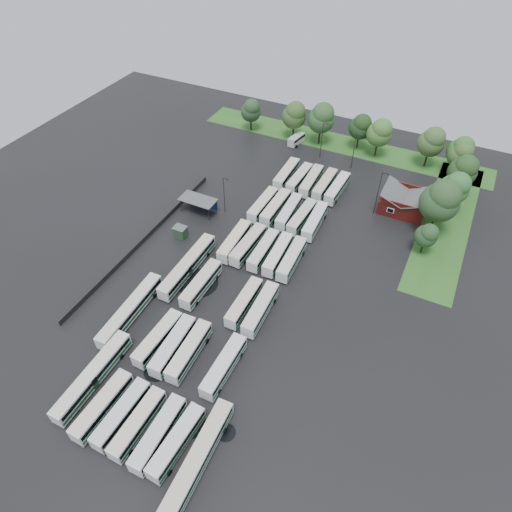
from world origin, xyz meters
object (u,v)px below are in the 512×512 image
at_px(brick_building, 404,203).
at_px(minibus, 296,139).
at_px(artic_bus_east, 198,459).
at_px(artic_bus_west_a, 93,376).

distance_m(brick_building, minibus, 36.97).
xyz_separation_m(brick_building, artic_bus_east, (-11.77, -69.26, -0.11)).
distance_m(brick_building, artic_bus_west_a, 73.54).
xyz_separation_m(artic_bus_west_a, artic_bus_east, (21.47, -3.66, 0.06)).
relative_size(artic_bus_west_a, minibus, 2.80).
distance_m(artic_bus_west_a, artic_bus_east, 21.78).
relative_size(brick_building, artic_bus_east, 0.59).
bearing_deg(artic_bus_east, artic_bus_west_a, 167.94).
xyz_separation_m(brick_building, minibus, (-33.06, 16.53, -0.50)).
bearing_deg(minibus, artic_bus_west_a, -78.98).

